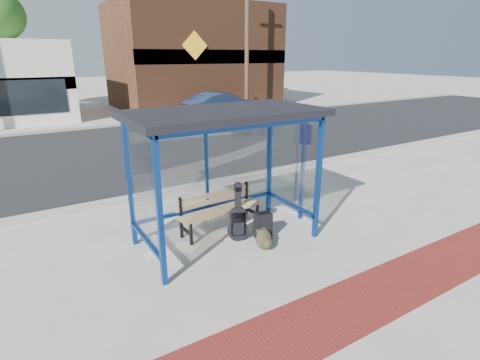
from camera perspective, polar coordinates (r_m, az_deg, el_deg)
ground at (r=7.09m, az=-2.05°, el=-9.08°), size 120.00×120.00×0.00m
brick_paver_strip at (r=5.34m, az=12.79°, el=-19.88°), size 60.00×1.00×0.01m
curb_near at (r=9.49m, az=-10.76°, el=-1.69°), size 60.00×0.25×0.12m
street_asphalt at (r=14.21m, az=-18.27°, el=4.20°), size 60.00×10.00×0.00m
curb_far at (r=19.11m, az=-22.07°, el=7.43°), size 60.00×0.25×0.12m
far_sidewalk at (r=20.97m, az=-23.00°, el=8.03°), size 60.00×4.00×0.01m
bus_shelter at (r=6.46m, az=-2.58°, el=7.68°), size 3.30×1.80×2.42m
storefront_brown at (r=26.41m, az=-7.17°, el=18.16°), size 10.00×7.08×6.40m
tree_right at (r=31.67m, az=-2.23°, el=22.39°), size 3.60×3.60×7.03m
utility_pole_east at (r=22.43m, az=1.06°, el=20.58°), size 1.60×0.24×8.00m
bench at (r=7.30m, az=-3.23°, el=-4.27°), size 1.75×0.55×0.81m
guitar_bag at (r=6.91m, az=-0.30°, el=-6.24°), size 0.40×0.24×1.07m
suitcase at (r=7.05m, az=3.53°, el=-6.99°), size 0.35×0.27×0.55m
backpack at (r=6.71m, az=3.75°, el=-9.06°), size 0.34×0.32×0.38m
sign_post at (r=7.65m, az=9.59°, el=2.57°), size 0.12×0.27×2.16m
newspaper_a at (r=6.79m, az=-12.62°, el=-10.89°), size 0.41×0.33×0.01m
newspaper_b at (r=6.89m, az=-8.21°, el=-10.11°), size 0.53×0.54×0.01m
newspaper_c at (r=7.27m, az=-2.29°, el=-8.33°), size 0.45×0.42×0.01m
parked_car at (r=20.95m, az=-2.91°, el=11.35°), size 4.36×2.02×1.38m
fire_hydrant at (r=23.69m, az=2.42°, el=11.59°), size 0.37×0.25×0.83m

